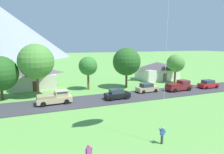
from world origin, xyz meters
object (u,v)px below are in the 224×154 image
at_px(tree_left_of_center, 127,62).
at_px(tree_near_left, 176,63).
at_px(pickup_truck_sand_west_side, 55,97).
at_px(tree_right_of_center, 88,66).
at_px(parked_car_tan_mid_east, 147,88).
at_px(tree_near_right, 0,74).
at_px(pickup_truck_maroon_east_side, 179,86).
at_px(tree_center, 36,62).
at_px(watcher_person, 89,154).
at_px(parked_car_black_east_end, 117,94).
at_px(parked_car_red_mid_west, 208,84).
at_px(house_left_center, 35,77).
at_px(house_leftmost, 157,70).

bearing_deg(tree_left_of_center, tree_near_left, 3.94).
bearing_deg(pickup_truck_sand_west_side, tree_right_of_center, 46.64).
bearing_deg(parked_car_tan_mid_east, tree_left_of_center, 112.33).
distance_m(tree_near_right, pickup_truck_maroon_east_side, 32.40).
bearing_deg(tree_right_of_center, tree_near_right, -172.99).
height_order(tree_center, watcher_person, tree_center).
relative_size(parked_car_black_east_end, pickup_truck_maroon_east_side, 0.81).
xyz_separation_m(tree_near_right, parked_car_red_mid_west, (38.91, -5.97, -3.53)).
bearing_deg(house_left_center, parked_car_black_east_end, -47.57).
bearing_deg(house_leftmost, tree_near_left, -74.60).
relative_size(tree_center, tree_near_right, 1.27).
xyz_separation_m(house_leftmost, tree_near_left, (1.48, -5.39, 2.28)).
relative_size(house_left_center, tree_left_of_center, 1.05).
distance_m(tree_near_left, tree_center, 30.82).
bearing_deg(house_leftmost, pickup_truck_maroon_east_side, -104.07).
distance_m(tree_center, tree_right_of_center, 9.96).
relative_size(pickup_truck_sand_west_side, pickup_truck_maroon_east_side, 1.01).
relative_size(house_leftmost, parked_car_tan_mid_east, 2.35).
bearing_deg(pickup_truck_maroon_east_side, tree_left_of_center, 144.11).
distance_m(tree_near_right, watcher_person, 24.55).
xyz_separation_m(parked_car_red_mid_west, pickup_truck_sand_west_side, (-30.86, 0.25, 0.19)).
height_order(house_leftmost, pickup_truck_sand_west_side, house_leftmost).
bearing_deg(parked_car_tan_mid_east, tree_center, 168.44).
height_order(tree_left_of_center, parked_car_tan_mid_east, tree_left_of_center).
bearing_deg(tree_center, parked_car_red_mid_west, -9.53).
bearing_deg(tree_left_of_center, parked_car_tan_mid_east, -67.67).
bearing_deg(house_left_center, house_leftmost, -0.81).
relative_size(parked_car_tan_mid_east, watcher_person, 2.54).
bearing_deg(house_left_center, tree_near_left, -10.54).
height_order(tree_right_of_center, tree_near_right, tree_near_right).
distance_m(tree_near_left, parked_car_tan_mid_east, 13.20).
bearing_deg(tree_center, parked_car_black_east_end, -27.14).
xyz_separation_m(tree_near_left, tree_near_right, (-36.36, -1.50, -0.23)).
xyz_separation_m(tree_left_of_center, tree_center, (-17.48, -0.97, 0.69)).
relative_size(house_left_center, parked_car_red_mid_west, 2.11).
bearing_deg(watcher_person, pickup_truck_sand_west_side, 93.39).
bearing_deg(tree_right_of_center, parked_car_red_mid_west, -18.32).
bearing_deg(parked_car_black_east_end, watcher_person, -119.36).
distance_m(tree_near_left, tree_near_right, 36.39).
height_order(tree_near_left, pickup_truck_sand_west_side, tree_near_left).
height_order(house_leftmost, tree_near_right, tree_near_right).
height_order(parked_car_red_mid_west, parked_car_black_east_end, same).
distance_m(tree_left_of_center, pickup_truck_maroon_east_side, 11.54).
bearing_deg(pickup_truck_sand_west_side, pickup_truck_maroon_east_side, 0.18).
xyz_separation_m(tree_left_of_center, pickup_truck_maroon_east_side, (8.62, -6.24, -4.47)).
relative_size(house_leftmost, tree_center, 1.08).
height_order(tree_near_left, parked_car_black_east_end, tree_near_left).
bearing_deg(tree_center, house_left_center, 93.58).
bearing_deg(parked_car_tan_mid_east, parked_car_black_east_end, -162.07).
height_order(house_leftmost, parked_car_tan_mid_east, house_leftmost).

